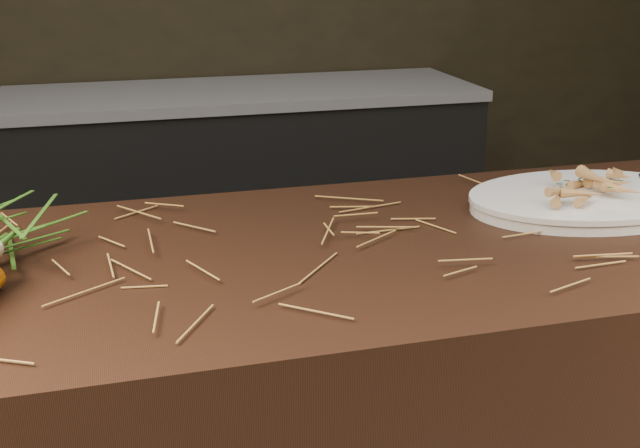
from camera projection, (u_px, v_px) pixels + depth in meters
The scene contains 4 objects.
back_counter at pixel (246, 192), 3.24m from camera, with size 1.82×0.62×0.84m.
straw_bedding at pixel (263, 249), 1.30m from camera, with size 1.40×0.60×0.02m, color olive, non-canonical shape.
serving_platter at pixel (588, 202), 1.52m from camera, with size 0.46×0.31×0.02m, color white, non-canonical shape.
roasted_veg_heap at pixel (590, 182), 1.51m from camera, with size 0.23×0.16×0.05m, color #AD6F31, non-canonical shape.
Camera 1 is at (-0.23, -0.89, 1.38)m, focal length 45.00 mm.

